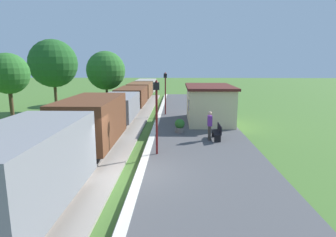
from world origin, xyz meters
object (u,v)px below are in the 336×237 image
lamp_post_far (165,85)px  bench_near_hut (217,132)px  potted_planter (180,126)px  freight_train (124,103)px  tree_field_left (53,64)px  tree_trackside_far (8,74)px  tree_field_distant (106,71)px  person_waiting (210,124)px  lamp_post_near (157,103)px  station_hut (209,103)px

lamp_post_far → bench_near_hut: bearing=-67.7°
potted_planter → lamp_post_far: (-1.19, 6.69, 2.08)m
freight_train → tree_field_left: 9.38m
tree_field_left → tree_trackside_far: bearing=-92.2°
potted_planter → tree_field_distant: 18.22m
bench_near_hut → person_waiting: (-0.49, -0.14, 0.46)m
lamp_post_far → freight_train: bearing=-149.9°
bench_near_hut → lamp_post_near: (-3.40, -2.84, 2.08)m
person_waiting → tree_trackside_far: tree_trackside_far is taller
potted_planter → lamp_post_far: bearing=100.0°
potted_planter → tree_trackside_far: (-12.31, 2.27, 3.22)m
potted_planter → tree_trackside_far: tree_trackside_far is taller
tree_trackside_far → potted_planter: bearing=-10.5°
station_hut → lamp_post_far: (-3.47, 3.00, 1.15)m
freight_train → bench_near_hut: size_ratio=26.13×
freight_train → tree_field_distant: 11.97m
freight_train → station_hut: size_ratio=6.76×
tree_trackside_far → lamp_post_far: bearing=21.7°
lamp_post_near → bench_near_hut: bearing=39.8°
person_waiting → potted_planter: 2.50m
potted_planter → tree_field_left: (-12.04, 9.40, 3.93)m
potted_planter → lamp_post_near: size_ratio=0.25×
station_hut → potted_planter: station_hut is taller
station_hut → lamp_post_far: 4.73m
potted_planter → freight_train: bearing=133.5°
person_waiting → lamp_post_far: 9.07m
station_hut → tree_field_left: bearing=158.2°
tree_field_left → tree_field_distant: 7.32m
tree_field_distant → tree_field_left: bearing=-118.6°
station_hut → tree_trackside_far: tree_trackside_far is taller
freight_train → potted_planter: 6.61m
person_waiting → lamp_post_far: (-2.91, 8.44, 1.62)m
bench_near_hut → person_waiting: bearing=-163.5°
station_hut → lamp_post_near: 8.91m
bench_near_hut → lamp_post_near: size_ratio=0.41×
bench_near_hut → potted_planter: size_ratio=1.64×
person_waiting → lamp_post_near: bearing=41.3°
tree_field_left → potted_planter: bearing=-38.0°
tree_trackside_far → bench_near_hut: bearing=-14.9°
lamp_post_near → tree_trackside_far: size_ratio=0.68×
tree_field_left → station_hut: bearing=-21.8°
potted_planter → lamp_post_near: bearing=-104.9°
tree_field_distant → tree_trackside_far: bearing=-105.5°
bench_near_hut → person_waiting: 0.69m
potted_planter → tree_field_distant: size_ratio=0.15×
lamp_post_near → person_waiting: bearing=42.8°
station_hut → potted_planter: (-2.28, -3.69, -0.93)m
freight_train → person_waiting: bearing=-46.2°
lamp_post_near → tree_field_left: 17.69m
lamp_post_near → tree_field_distant: 21.55m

